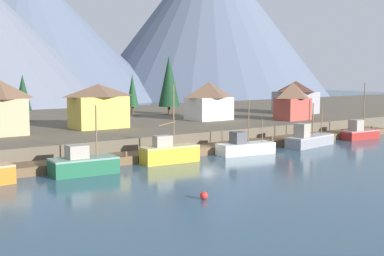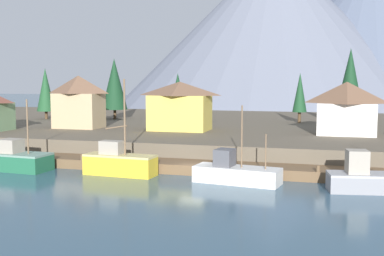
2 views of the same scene
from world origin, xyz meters
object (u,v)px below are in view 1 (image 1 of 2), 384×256
Objects in this scene: house_yellow at (99,106)px; conifer_mid_left at (132,91)px; fishing_boat_white at (245,147)px; house_grey at (296,97)px; fishing_boat_green at (83,164)px; house_tan at (0,107)px; channel_buoy at (204,195)px; conifer_mid_right at (169,81)px; fishing_boat_grey at (309,140)px; house_red at (293,101)px; fishing_boat_yellow at (169,153)px; conifer_back_left at (23,93)px; house_white at (209,100)px; fishing_boat_red at (359,133)px.

conifer_mid_left is at bearing 46.83° from house_yellow.
house_grey reaches higher than fishing_boat_white.
house_tan is (-3.05, 19.00, 5.18)m from fishing_boat_green.
channel_buoy is at bearing -113.64° from conifer_mid_left.
fishing_boat_grey is at bearing -87.57° from conifer_mid_right.
conifer_mid_left is at bearing 127.07° from house_red.
fishing_boat_green is 49.12m from conifer_mid_right.
fishing_boat_yellow is 13.54× the size of channel_buoy.
house_yellow is 44.25m from house_grey.
conifer_mid_left reaches higher than house_yellow.
house_red is 34.14m from house_yellow.
conifer_back_left is (-28.05, 2.52, -1.73)m from conifer_mid_right.
fishing_boat_white is 25.46m from channel_buoy.
conifer_mid_right is (22.65, 33.96, 7.83)m from fishing_boat_yellow.
fishing_boat_grey reaches higher than channel_buoy.
fishing_boat_white is 1.10× the size of house_tan.
house_red is at bearing 34.43° from channel_buoy.
fishing_boat_green is 1.01× the size of house_white.
fishing_boat_grey is at bearing 26.95° from channel_buoy.
conifer_mid_right reaches higher than conifer_mid_left.
fishing_boat_green is at bearing -148.13° from house_white.
fishing_boat_green is 0.91× the size of fishing_boat_white.
fishing_boat_green is 48.46m from fishing_boat_red.
fishing_boat_red is 0.79× the size of conifer_mid_right.
fishing_boat_white is 0.89× the size of fishing_boat_red.
house_tan reaches higher than house_white.
conifer_mid_left is (3.44, 35.84, 6.31)m from fishing_boat_white.
fishing_boat_yellow is at bearing -174.09° from fishing_boat_white.
conifer_mid_left is at bearing 66.36° from channel_buoy.
fishing_boat_red is 1.16× the size of conifer_mid_left.
fishing_boat_yellow is 1.19× the size of conifer_mid_left.
fishing_boat_green is 45.06m from conifer_mid_left.
fishing_boat_yellow is at bearing -123.70° from conifer_mid_right.
house_white is at bearing 72.52° from fishing_boat_white.
house_yellow is at bearing 130.33° from fishing_boat_grey.
house_red is at bearing -33.08° from conifer_back_left.
conifer_back_left is at bearing 162.49° from house_grey.
house_tan is (-47.89, 7.29, 0.44)m from house_red.
fishing_boat_yellow reaches higher than fishing_boat_white.
house_red is 0.83× the size of conifer_mid_left.
fishing_boat_red is 47.79m from channel_buoy.
fishing_boat_grey is 1.19× the size of conifer_back_left.
house_white is at bearing 86.74° from fishing_boat_grey.
fishing_boat_yellow is at bearing -155.00° from house_grey.
house_white is at bearing 131.14° from fishing_boat_red.
house_red is 9.36× the size of channel_buoy.
conifer_mid_right is (22.40, 14.57, 3.19)m from house_yellow.
conifer_mid_right reaches higher than fishing_boat_green.
fishing_boat_green is at bearing -159.20° from house_grey.
house_grey is (44.23, 1.35, -0.04)m from house_yellow.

